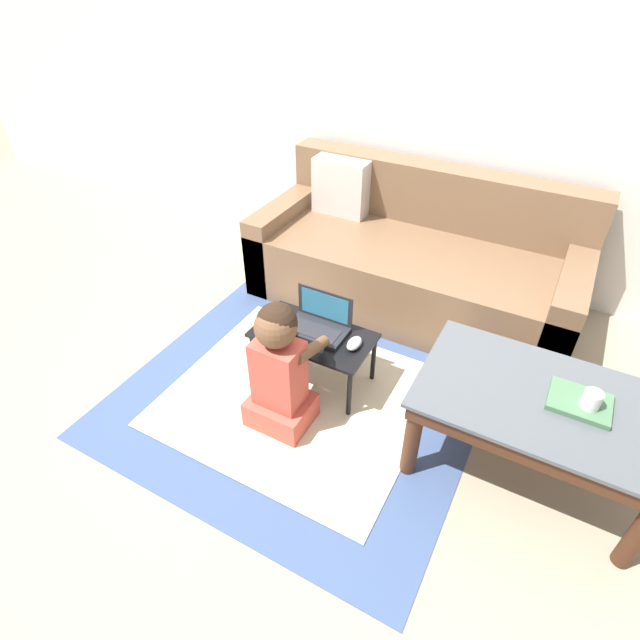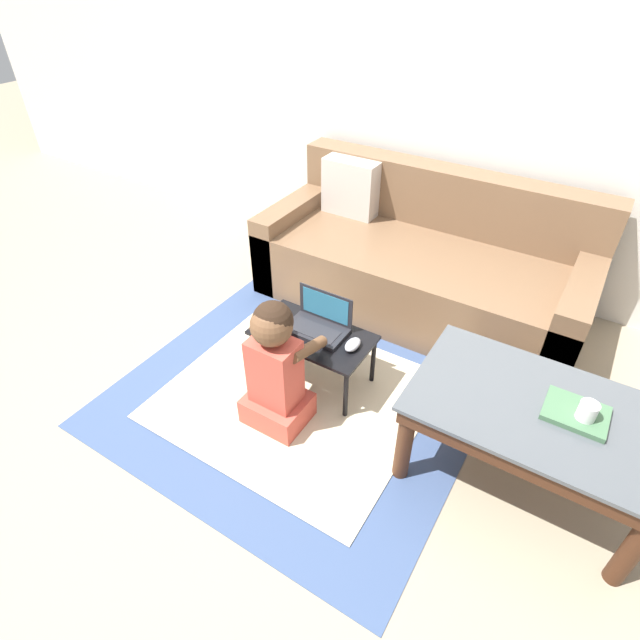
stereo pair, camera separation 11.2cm
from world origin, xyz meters
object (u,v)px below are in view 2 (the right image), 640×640
laptop (318,324)px  cup_on_table (586,413)px  coffee_table (535,419)px  laptop_desk (313,339)px  book_on_table (576,413)px  couch (421,264)px  computer_mouse (353,345)px  person_seated (276,367)px

laptop → cup_on_table: (1.23, -0.09, 0.15)m
coffee_table → cup_on_table: bearing=2.0°
laptop_desk → book_on_table: bearing=-1.3°
couch → computer_mouse: bearing=-87.5°
person_seated → laptop: bearing=90.1°
cup_on_table → book_on_table: 0.05m
coffee_table → book_on_table: book_on_table is taller
cup_on_table → couch: bearing=136.2°
couch → person_seated: size_ratio=2.81×
computer_mouse → couch: bearing=92.5°
computer_mouse → person_seated: person_seated is taller
couch → laptop: couch is taller
laptop_desk → coffee_table: bearing=-2.8°
laptop_desk → laptop: 0.08m
person_seated → book_on_table: (1.20, 0.30, 0.11)m
laptop_desk → laptop: size_ratio=1.97×
coffee_table → person_seated: (-1.08, -0.27, -0.03)m
cup_on_table → coffee_table: bearing=-178.0°
laptop_desk → book_on_table: size_ratio=2.64×
couch → person_seated: 1.31m
laptop → computer_mouse: laptop is taller
coffee_table → laptop: laptop is taller
laptop_desk → laptop: laptop is taller
person_seated → cup_on_table: bearing=12.7°
couch → cup_on_table: couch is taller
person_seated → cup_on_table: person_seated is taller
coffee_table → computer_mouse: coffee_table is taller
couch → coffee_table: (0.90, -1.02, 0.10)m
laptop → book_on_table: size_ratio=1.34×
couch → cup_on_table: 1.48m
coffee_table → cup_on_table: 0.19m
coffee_table → computer_mouse: bearing=175.7°
couch → laptop_desk: size_ratio=3.22×
laptop_desk → computer_mouse: size_ratio=5.49×
person_seated → laptop_desk: bearing=91.4°
laptop_desk → computer_mouse: (0.22, 0.01, 0.06)m
couch → computer_mouse: 0.96m
laptop → computer_mouse: size_ratio=2.79×
computer_mouse → laptop: bearing=171.3°
coffee_table → laptop: 1.08m
laptop_desk → book_on_table: 1.22m
computer_mouse → coffee_table: bearing=-4.3°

